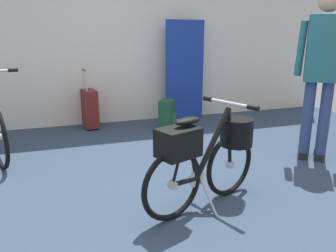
% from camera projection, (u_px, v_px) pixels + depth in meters
% --- Properties ---
extents(ground_plane, '(7.54, 7.54, 0.00)m').
position_uv_depth(ground_plane, '(167.00, 203.00, 2.56)').
color(ground_plane, '#2D3D51').
extents(back_wall, '(7.54, 0.10, 2.99)m').
position_uv_depth(back_wall, '(106.00, 19.00, 4.65)').
color(back_wall, silver).
rests_on(back_wall, ground_plane).
extents(floor_banner_stand, '(0.60, 0.36, 1.50)m').
position_uv_depth(floor_banner_stand, '(185.00, 77.00, 4.96)').
color(floor_banner_stand, '#B7B7BC').
rests_on(floor_banner_stand, ground_plane).
extents(folding_bike_foreground, '(1.07, 0.57, 0.80)m').
position_uv_depth(folding_bike_foreground, '(208.00, 153.00, 2.44)').
color(folding_bike_foreground, black).
rests_on(folding_bike_foreground, ground_plane).
extents(visitor_near_wall, '(0.43, 0.39, 1.70)m').
position_uv_depth(visitor_near_wall, '(322.00, 66.00, 3.23)').
color(visitor_near_wall, navy).
rests_on(visitor_near_wall, ground_plane).
extents(rolling_suitcase, '(0.21, 0.38, 0.83)m').
position_uv_depth(rolling_suitcase, '(90.00, 108.00, 4.62)').
color(rolling_suitcase, maroon).
rests_on(rolling_suitcase, ground_plane).
extents(backpack_on_floor, '(0.30, 0.32, 0.41)m').
position_uv_depth(backpack_on_floor, '(167.00, 115.00, 4.57)').
color(backpack_on_floor, '#19472D').
rests_on(backpack_on_floor, ground_plane).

